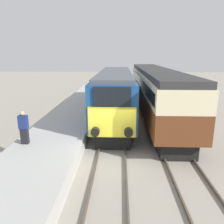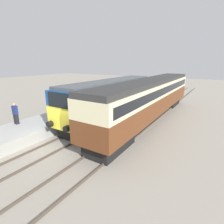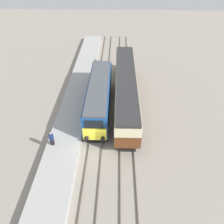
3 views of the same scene
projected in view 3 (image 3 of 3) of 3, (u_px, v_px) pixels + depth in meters
name	position (u px, v px, depth m)	size (l,w,h in m)	color
ground_plane	(95.00, 151.00, 23.24)	(120.00, 120.00, 0.00)	gray
platform_left	(76.00, 103.00, 29.33)	(3.50, 50.00, 0.82)	#A8A8A3
rails_near_track	(98.00, 120.00, 27.12)	(1.51, 60.00, 0.14)	#4C4238
rails_far_track	(126.00, 120.00, 27.04)	(1.50, 60.00, 0.14)	#4C4238
locomotive	(99.00, 96.00, 27.61)	(2.70, 13.66, 3.93)	black
passenger_carriage	(126.00, 86.00, 28.84)	(2.75, 19.20, 4.03)	black
person_on_platform	(52.00, 139.00, 22.33)	(0.44, 0.26, 1.69)	black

